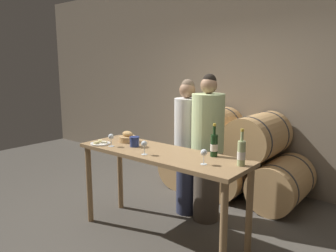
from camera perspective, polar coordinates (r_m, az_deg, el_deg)
The scene contains 14 objects.
ground_plane at distance 3.71m, azimuth -1.24°, elevation -18.73°, with size 10.00×10.00×0.00m, color #4C473F.
stone_wall_back at distance 5.08m, azimuth 14.75°, elevation 7.80°, with size 10.00×0.12×3.20m.
barrel_stack at distance 4.73m, azimuth 11.25°, elevation -5.35°, with size 2.05×0.91×1.19m.
tasting_table at distance 3.39m, azimuth -1.29°, elevation -6.72°, with size 1.89×0.60×0.95m.
person_left at distance 3.97m, azimuth 3.28°, elevation -3.47°, with size 0.30×0.30×1.66m.
person_right at distance 3.81m, azimuth 6.87°, elevation -3.92°, with size 0.37×0.37×1.72m.
wine_bottle_red at distance 3.19m, azimuth 8.02°, elevation -3.33°, with size 0.07×0.07×0.32m.
wine_bottle_white at distance 2.94m, azimuth 12.65°, elevation -4.61°, with size 0.07×0.07×0.33m.
blue_crock at distance 3.56m, azimuth -5.86°, elevation -2.64°, with size 0.11×0.11×0.11m.
bread_basket at distance 3.79m, azimuth -7.02°, elevation -2.04°, with size 0.20×0.20×0.13m.
cheese_plate at distance 3.74m, azimuth -11.70°, elevation -2.95°, with size 0.22×0.22×0.04m.
wine_glass_far_left at distance 3.60m, azimuth -9.89°, elevation -1.93°, with size 0.06×0.06×0.14m.
wine_glass_left at distance 3.23m, azimuth -4.16°, elevation -3.24°, with size 0.06×0.06×0.14m.
wine_glass_center at distance 2.92m, azimuth 6.28°, elevation -4.74°, with size 0.06×0.06×0.14m.
Camera 1 is at (2.10, -2.47, 1.82)m, focal length 35.00 mm.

